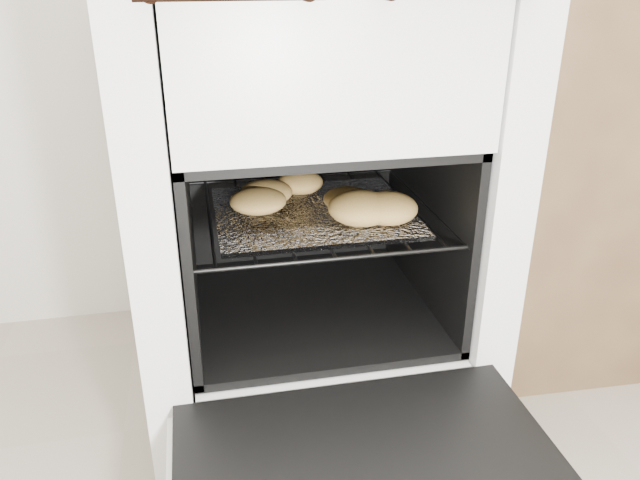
# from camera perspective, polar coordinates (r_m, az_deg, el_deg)

# --- Properties ---
(stove) EXTENTS (0.66, 0.74, 1.01)m
(stove) POSITION_cam_1_polar(r_m,az_deg,el_deg) (1.29, -1.46, 5.10)
(stove) COLOR silver
(stove) RESTS_ON ground
(oven_rack) EXTENTS (0.48, 0.46, 0.01)m
(oven_rack) POSITION_cam_1_polar(r_m,az_deg,el_deg) (1.23, -0.83, 2.64)
(oven_rack) COLOR black
(oven_rack) RESTS_ON stove
(foil_sheet) EXTENTS (0.37, 0.33, 0.01)m
(foil_sheet) POSITION_cam_1_polar(r_m,az_deg,el_deg) (1.21, -0.63, 2.56)
(foil_sheet) COLOR white
(foil_sheet) RESTS_ON oven_rack
(baked_rolls) EXTENTS (0.35, 0.34, 0.06)m
(baked_rolls) POSITION_cam_1_polar(r_m,az_deg,el_deg) (1.19, 0.54, 3.68)
(baked_rolls) COLOR #B88C49
(baked_rolls) RESTS_ON foil_sheet
(counter) EXTENTS (0.89, 0.61, 0.87)m
(counter) POSITION_cam_1_polar(r_m,az_deg,el_deg) (1.77, 26.87, 5.79)
(counter) COLOR brown
(counter) RESTS_ON ground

